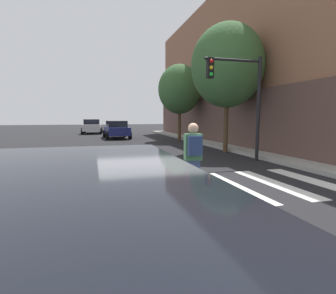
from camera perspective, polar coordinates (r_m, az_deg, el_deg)
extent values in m
plane|color=black|center=(6.53, -3.33, -9.73)|extent=(120.00, 120.00, 0.00)
cube|color=silver|center=(6.57, -29.16, -10.38)|extent=(0.55, 3.29, 0.01)
cube|color=silver|center=(6.39, -17.98, -10.33)|extent=(0.55, 3.29, 0.01)
cube|color=silver|center=(6.46, -6.63, -9.88)|extent=(0.55, 3.29, 0.01)
cube|color=silver|center=(6.76, 4.07, -9.11)|extent=(0.55, 3.29, 0.01)
cube|color=silver|center=(7.27, 13.51, -8.16)|extent=(0.55, 3.29, 0.01)
cube|color=silver|center=(7.94, 21.50, -7.19)|extent=(0.55, 3.29, 0.01)
cube|color=silver|center=(8.75, 28.11, -6.27)|extent=(0.55, 3.29, 0.01)
cylinder|color=#473D1E|center=(4.88, 3.99, -15.39)|extent=(0.64, 0.64, 0.01)
cylinder|color=black|center=(3.11, -2.80, -21.88)|extent=(0.25, 0.68, 0.68)
cube|color=navy|center=(23.16, -10.93, 3.43)|extent=(1.93, 4.38, 0.66)
cube|color=black|center=(23.00, -10.92, 4.87)|extent=(1.64, 2.13, 0.51)
cylinder|color=black|center=(24.45, -13.44, 2.76)|extent=(0.25, 0.65, 0.64)
cylinder|color=black|center=(24.67, -9.26, 2.88)|extent=(0.25, 0.65, 0.64)
cylinder|color=black|center=(21.71, -12.79, 2.33)|extent=(0.25, 0.65, 0.64)
cylinder|color=black|center=(21.96, -8.11, 2.47)|extent=(0.25, 0.65, 0.64)
cube|color=#B7B7BC|center=(30.55, -15.83, 4.06)|extent=(2.04, 4.58, 0.68)
cube|color=black|center=(30.39, -15.88, 5.20)|extent=(1.72, 2.23, 0.54)
cylinder|color=black|center=(32.06, -17.35, 3.50)|extent=(0.27, 0.67, 0.66)
cylinder|color=black|center=(31.96, -13.99, 3.60)|extent=(0.27, 0.67, 0.66)
cylinder|color=black|center=(29.21, -17.81, 3.23)|extent=(0.27, 0.67, 0.66)
cylinder|color=black|center=(29.10, -14.12, 3.33)|extent=(0.27, 0.67, 0.66)
torus|color=black|center=(5.51, 6.08, -9.25)|extent=(0.16, 0.66, 0.66)
torus|color=black|center=(6.51, 3.98, -6.78)|extent=(0.16, 0.66, 0.66)
cylinder|color=#1972BF|center=(5.94, 4.97, -5.30)|extent=(0.18, 0.89, 0.05)
cylinder|color=#1972BF|center=(5.78, 5.30, -4.93)|extent=(0.04, 0.04, 0.45)
cube|color=#384772|center=(5.77, 5.31, -4.45)|extent=(0.31, 0.24, 0.56)
cube|color=#3F724C|center=(5.70, 5.35, 0.00)|extent=(0.39, 0.29, 0.56)
sphere|color=tan|center=(5.67, 5.39, 4.02)|extent=(0.22, 0.22, 0.22)
cube|color=navy|center=(5.52, 5.76, 0.31)|extent=(0.30, 0.20, 0.40)
cylinder|color=black|center=(11.56, 18.69, 7.51)|extent=(0.14, 0.14, 4.20)
cylinder|color=black|center=(11.14, 13.71, 17.57)|extent=(2.40, 0.10, 0.10)
cube|color=black|center=(10.65, 8.96, 16.28)|extent=(0.24, 0.20, 0.76)
sphere|color=red|center=(10.60, 9.25, 17.65)|extent=(0.14, 0.14, 0.14)
sphere|color=gold|center=(10.55, 9.22, 16.37)|extent=(0.14, 0.14, 0.14)
sphere|color=green|center=(10.51, 9.20, 15.08)|extent=(0.14, 0.14, 0.14)
cylinder|color=gold|center=(16.86, 13.58, 1.70)|extent=(0.22, 0.22, 0.65)
sphere|color=gold|center=(16.84, 13.62, 2.94)|extent=(0.18, 0.18, 0.18)
cylinder|color=gold|center=(16.94, 14.06, 1.82)|extent=(0.12, 0.09, 0.09)
cylinder|color=#4C3823|center=(14.07, 12.22, 4.83)|extent=(0.24, 0.24, 2.91)
ellipsoid|color=#386033|center=(14.30, 12.51, 16.55)|extent=(3.62, 3.62, 4.17)
cylinder|color=#4C3823|center=(20.64, 2.44, 5.01)|extent=(0.24, 0.24, 2.60)
ellipsoid|color=#386033|center=(20.74, 2.48, 12.19)|extent=(3.23, 3.23, 3.72)
cube|color=brown|center=(25.01, 28.80, 5.16)|extent=(19.00, 25.19, 3.20)
cube|color=#936047|center=(25.48, 29.44, 16.71)|extent=(18.62, 24.68, 7.02)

